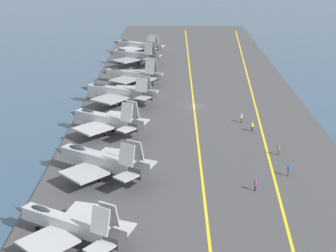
# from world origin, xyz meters

# --- Properties ---
(ground_plane) EXTENTS (2000.00, 2000.00, 0.00)m
(ground_plane) POSITION_xyz_m (0.00, 0.00, 0.00)
(ground_plane) COLOR #334C66
(carrier_deck) EXTENTS (210.38, 45.91, 0.40)m
(carrier_deck) POSITION_xyz_m (0.00, 0.00, 0.20)
(carrier_deck) COLOR #424244
(carrier_deck) RESTS_ON ground
(deck_stripe_foul_line) EXTENTS (188.93, 13.14, 0.01)m
(deck_stripe_foul_line) POSITION_xyz_m (0.00, -12.62, 0.40)
(deck_stripe_foul_line) COLOR yellow
(deck_stripe_foul_line) RESTS_ON carrier_deck
(deck_stripe_centerline) EXTENTS (189.34, 0.36, 0.01)m
(deck_stripe_centerline) POSITION_xyz_m (0.00, 0.00, 0.40)
(deck_stripe_centerline) COLOR yellow
(deck_stripe_centerline) RESTS_ON carrier_deck
(parked_jet_second) EXTENTS (12.54, 15.31, 6.02)m
(parked_jet_second) POSITION_xyz_m (-50.54, 15.84, 2.68)
(parked_jet_second) COLOR #A8AAAF
(parked_jet_second) RESTS_ON carrier_deck
(parked_jet_third) EXTENTS (13.20, 16.11, 6.60)m
(parked_jet_third) POSITION_xyz_m (-33.74, 14.67, 3.08)
(parked_jet_third) COLOR #9EA3A8
(parked_jet_third) RESTS_ON carrier_deck
(parked_jet_fourth) EXTENTS (13.03, 15.34, 6.64)m
(parked_jet_fourth) POSITION_xyz_m (-15.83, 16.08, 2.97)
(parked_jet_fourth) COLOR #A8AAAF
(parked_jet_fourth) RESTS_ON carrier_deck
(parked_jet_fifth) EXTENTS (14.09, 17.20, 6.46)m
(parked_jet_fifth) POSITION_xyz_m (1.43, 15.68, 3.07)
(parked_jet_fifth) COLOR #93999E
(parked_jet_fifth) RESTS_ON carrier_deck
(parked_jet_sixth) EXTENTS (13.51, 15.79, 6.33)m
(parked_jet_sixth) POSITION_xyz_m (17.80, 14.26, 2.61)
(parked_jet_sixth) COLOR gray
(parked_jet_sixth) RESTS_ON carrier_deck
(parked_jet_seventh) EXTENTS (13.99, 15.37, 6.99)m
(parked_jet_seventh) POSITION_xyz_m (36.45, 15.15, 3.22)
(parked_jet_seventh) COLOR gray
(parked_jet_seventh) RESTS_ON carrier_deck
(parked_jet_eighth) EXTENTS (13.32, 16.67, 6.10)m
(parked_jet_eighth) POSITION_xyz_m (51.79, 15.34, 3.02)
(parked_jet_eighth) COLOR #A8AAAF
(parked_jet_eighth) RESTS_ON carrier_deck
(crew_white_vest) EXTENTS (0.43, 0.34, 1.78)m
(crew_white_vest) POSITION_xyz_m (-9.90, -8.54, 1.38)
(crew_white_vest) COLOR #383328
(crew_white_vest) RESTS_ON carrier_deck
(crew_brown_vest) EXTENTS (0.38, 0.45, 1.76)m
(crew_brown_vest) POSITION_xyz_m (-25.26, -12.54, 1.37)
(crew_brown_vest) COLOR #4C473D
(crew_brown_vest) RESTS_ON carrier_deck
(crew_yellow_vest) EXTENTS (0.43, 0.46, 1.75)m
(crew_yellow_vest) POSITION_xyz_m (-14.53, -9.85, 1.36)
(crew_yellow_vest) COLOR #232328
(crew_yellow_vest) RESTS_ON carrier_deck
(crew_blue_vest) EXTENTS (0.45, 0.37, 1.77)m
(crew_blue_vest) POSITION_xyz_m (-33.07, -12.48, 1.37)
(crew_blue_vest) COLOR #4C473D
(crew_blue_vest) RESTS_ON carrier_deck
(crew_purple_vest) EXTENTS (0.43, 0.46, 1.79)m
(crew_purple_vest) POSITION_xyz_m (-37.72, -7.02, 1.38)
(crew_purple_vest) COLOR #232328
(crew_purple_vest) RESTS_ON carrier_deck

